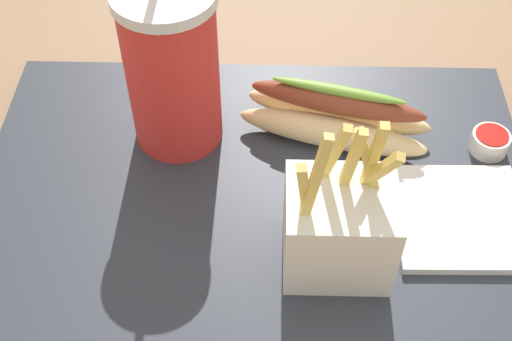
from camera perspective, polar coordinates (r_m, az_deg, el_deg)
ground_plane at (r=0.62m, az=-0.00°, el=-3.65°), size 2.40×2.40×0.02m
food_tray at (r=0.60m, az=-0.00°, el=-2.49°), size 0.49×0.35×0.02m
soda_cup at (r=0.59m, az=-7.08°, el=8.62°), size 0.09×0.09×0.26m
fries_basket at (r=0.52m, az=6.99°, el=-4.69°), size 0.08×0.07×0.15m
hot_dog_1 at (r=0.63m, az=6.71°, el=4.55°), size 0.18×0.10×0.06m
ketchup_cup_1 at (r=0.66m, az=19.09°, el=2.34°), size 0.03×0.03×0.02m
napkin_stack at (r=0.60m, az=16.73°, el=-3.77°), size 0.11×0.11×0.01m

